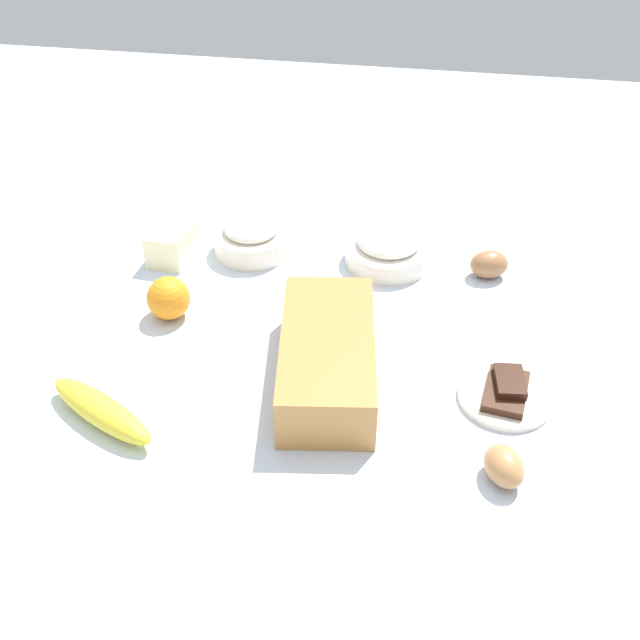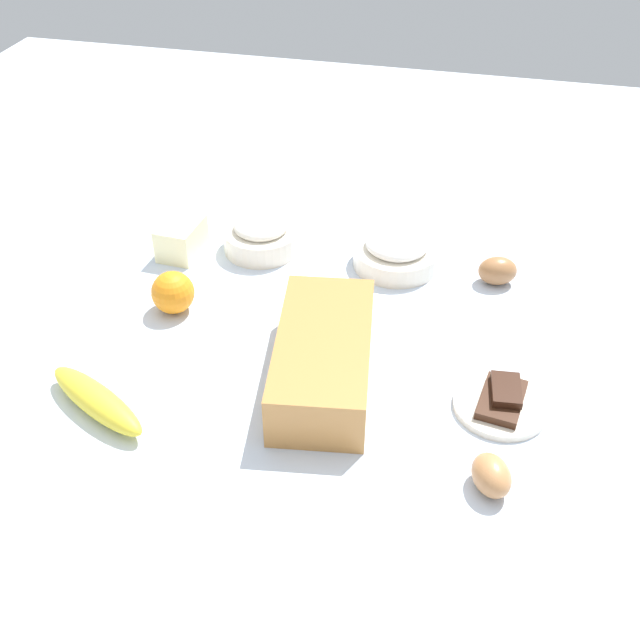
% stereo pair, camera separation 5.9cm
% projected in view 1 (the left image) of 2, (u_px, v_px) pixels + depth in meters
% --- Properties ---
extents(ground_plane, '(2.40, 2.40, 0.02)m').
position_uv_depth(ground_plane, '(320.00, 346.00, 1.17)').
color(ground_plane, silver).
extents(loaf_pan, '(0.30, 0.17, 0.08)m').
position_uv_depth(loaf_pan, '(327.00, 356.00, 1.07)').
color(loaf_pan, '#B77A3D').
rests_on(loaf_pan, ground_plane).
extents(flour_bowl, '(0.13, 0.13, 0.07)m').
position_uv_depth(flour_bowl, '(252.00, 237.00, 1.34)').
color(flour_bowl, silver).
rests_on(flour_bowl, ground_plane).
extents(sugar_bowl, '(0.15, 0.15, 0.06)m').
position_uv_depth(sugar_bowl, '(388.00, 249.00, 1.31)').
color(sugar_bowl, silver).
rests_on(sugar_bowl, ground_plane).
extents(banana, '(0.13, 0.19, 0.04)m').
position_uv_depth(banana, '(101.00, 410.00, 1.01)').
color(banana, yellow).
rests_on(banana, ground_plane).
extents(orange_fruit, '(0.07, 0.07, 0.07)m').
position_uv_depth(orange_fruit, '(168.00, 298.00, 1.19)').
color(orange_fruit, orange).
rests_on(orange_fruit, ground_plane).
extents(butter_block, '(0.09, 0.07, 0.06)m').
position_uv_depth(butter_block, '(171.00, 243.00, 1.32)').
color(butter_block, '#F4EDB2').
rests_on(butter_block, ground_plane).
extents(egg_near_butter, '(0.06, 0.07, 0.05)m').
position_uv_depth(egg_near_butter, '(489.00, 264.00, 1.28)').
color(egg_near_butter, '#9C683F').
rests_on(egg_near_butter, ground_plane).
extents(egg_beside_bowl, '(0.08, 0.07, 0.05)m').
position_uv_depth(egg_beside_bowl, '(504.00, 466.00, 0.93)').
color(egg_beside_bowl, '#B97D4C').
rests_on(egg_beside_bowl, ground_plane).
extents(chocolate_plate, '(0.13, 0.13, 0.03)m').
position_uv_depth(chocolate_plate, '(506.00, 394.00, 1.05)').
color(chocolate_plate, silver).
rests_on(chocolate_plate, ground_plane).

